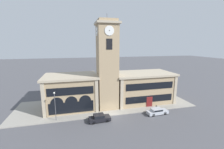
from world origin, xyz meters
TOP-DOWN VIEW (x-y plane):
  - ground_plane at (0.00, 0.00)m, footprint 300.00×300.00m
  - sidewalk_kerb at (0.00, 6.42)m, footprint 42.24×12.83m
  - clock_tower at (-0.00, 4.63)m, footprint 5.10×5.10m
  - town_hall_left_wing at (-8.23, 6.60)m, footprint 12.15×9.10m
  - town_hall_right_wing at (9.81, 6.61)m, footprint 15.32×9.10m
  - parked_car_near at (-2.98, -1.51)m, footprint 4.27×2.00m
  - parked_car_mid at (9.62, -1.51)m, footprint 4.69×1.94m
  - street_lamp at (-11.23, 0.65)m, footprint 0.36×0.36m
  - bollard at (10.58, 0.51)m, footprint 0.18×0.18m

SIDE VIEW (x-z plane):
  - ground_plane at x=0.00m, z-range 0.00..0.00m
  - sidewalk_kerb at x=0.00m, z-range 0.00..0.15m
  - bollard at x=10.58m, z-range 0.14..1.20m
  - parked_car_mid at x=9.62m, z-range 0.04..1.35m
  - parked_car_near at x=-2.98m, z-range 0.03..1.48m
  - town_hall_right_wing at x=9.81m, z-range 0.03..7.74m
  - street_lamp at x=-11.23m, z-range 1.05..6.89m
  - town_hall_left_wing at x=-8.23m, z-range 0.03..7.95m
  - clock_tower at x=0.00m, z-range -0.56..20.80m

